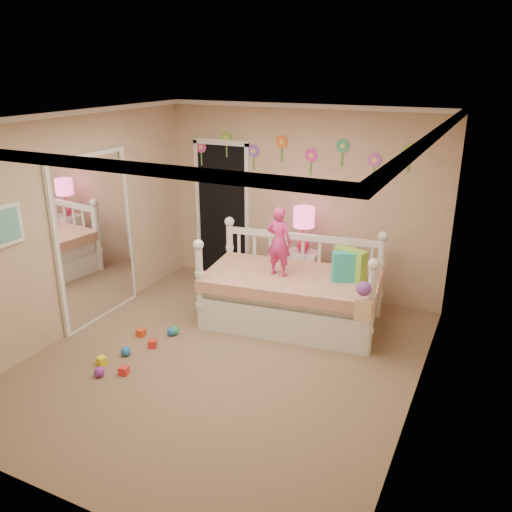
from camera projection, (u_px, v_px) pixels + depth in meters
The scene contains 18 objects.
floor at pixel (224, 361), 5.82m from camera, with size 4.00×4.50×0.01m, color #7F684C.
ceiling at pixel (219, 119), 4.93m from camera, with size 4.00×4.50×0.01m, color white.
back_wall at pixel (301, 201), 7.28m from camera, with size 4.00×0.01×2.60m, color tan.
left_wall at pixel (73, 225), 6.19m from camera, with size 0.01×4.50×2.60m, color tan.
right_wall at pixel (424, 283), 4.56m from camera, with size 0.01×4.50×2.60m, color tan.
crown_molding at pixel (219, 122), 4.94m from camera, with size 4.00×4.50×0.06m, color white, non-canonical shape.
daybed at pixel (292, 279), 6.50m from camera, with size 2.15×1.16×1.17m, color white, non-canonical shape.
pillow_turquoise at pixel (348, 267), 6.21m from camera, with size 0.36×0.13×0.36m, color #23AF99.
pillow_lime at pixel (350, 264), 6.28m from camera, with size 0.40×0.15×0.38m, color #90D440.
child at pixel (279, 241), 6.32m from camera, with size 0.31×0.21×0.86m, color #E03385.
nightstand at pixel (302, 275), 7.24m from camera, with size 0.42×0.32×0.69m, color white.
table_lamp at pixel (304, 223), 6.99m from camera, with size 0.28×0.28×0.62m.
closet_doorway at pixel (222, 210), 7.86m from camera, with size 0.90×0.04×2.07m, color black.
flower_decals at pixel (296, 154), 7.08m from camera, with size 3.40×0.02×0.50m, color #B2668C, non-canonical shape.
mirror_closet at pixel (95, 239), 6.51m from camera, with size 0.07×1.30×2.10m, color white.
wall_picture at pixel (7, 225), 5.33m from camera, with size 0.05×0.34×0.42m, color white.
hanging_bag at pixel (362, 303), 5.57m from camera, with size 0.20×0.16×0.36m, color beige, non-canonical shape.
toy_scatter at pixel (118, 347), 5.99m from camera, with size 0.80×1.30×0.11m, color #996666, non-canonical shape.
Camera 1 is at (2.51, -4.42, 3.08)m, focal length 37.03 mm.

